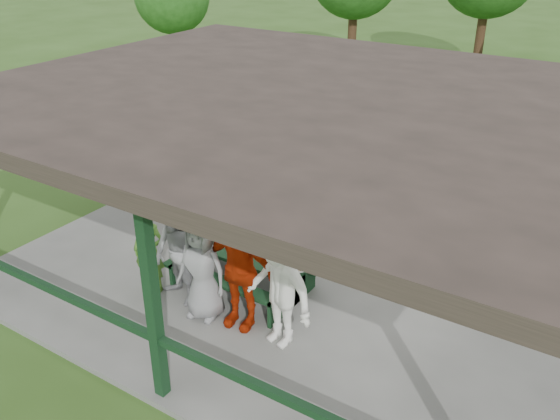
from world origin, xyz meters
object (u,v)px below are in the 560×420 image
Objects in this scene: picnic_table_near at (242,264)px; contestant_white_fedora at (279,288)px; contestant_grey_mid at (202,269)px; contestant_red at (239,269)px; spectator_lblue at (343,187)px; spectator_grey at (423,214)px; spectator_blue at (298,161)px; contestant_grey_left at (176,254)px; picnic_table_far at (302,218)px; farm_trailer at (328,92)px; contestant_green at (149,250)px.

contestant_white_fedora reaches higher than picnic_table_near.
contestant_red reaches higher than contestant_grey_mid.
contestant_grey_mid is 0.98× the size of spectator_lblue.
contestant_white_fedora is 1.29× the size of spectator_grey.
contestant_grey_mid is 1.36m from contestant_white_fedora.
picnic_table_near is at bearing 105.86° from spectator_lblue.
spectator_blue is at bearing 2.56° from spectator_lblue.
contestant_grey_left is 1.03× the size of contestant_grey_mid.
picnic_table_far is 1.35× the size of spectator_blue.
spectator_grey is 0.36× the size of farm_trailer.
contestant_grey_left is at bearing 97.69° from spectator_lblue.
contestant_red is 11.43m from farm_trailer.
contestant_grey_mid is 11.35m from farm_trailer.
spectator_blue reaches higher than contestant_green.
contestant_red reaches higher than contestant_grey_left.
contestant_grey_left is at bearing 176.68° from contestant_red.
contestant_grey_left is 0.89× the size of contestant_white_fedora.
spectator_blue is at bearing 94.53° from contestant_grey_mid.
contestant_grey_left reaches higher than spectator_lblue.
farm_trailer reaches higher than picnic_table_near.
spectator_blue is at bearing 106.20° from picnic_table_near.
contestant_green is at bearing -113.34° from picnic_table_far.
contestant_green is 0.78× the size of contestant_white_fedora.
contestant_grey_mid is at bearing -165.72° from contestant_white_fedora.
contestant_green is 1.01× the size of spectator_grey.
contestant_red is 0.76m from contestant_white_fedora.
picnic_table_near is 1.54× the size of spectator_grey.
contestant_red is 1.29× the size of spectator_grey.
spectator_blue is (-1.00, 3.44, 0.51)m from picnic_table_near.
contestant_white_fedora is 0.46× the size of farm_trailer.
contestant_white_fedora is at bearing -44.64° from farm_trailer.
spectator_lblue reaches higher than farm_trailer.
contestant_grey_left is at bearing 69.70° from spectator_blue.
picnic_table_far is 0.62× the size of farm_trailer.
contestant_green reaches higher than picnic_table_far.
spectator_lblue is at bearing 87.47° from contestant_red.
spectator_lblue reaches higher than contestant_grey_mid.
farm_trailer is (-3.68, 7.80, 0.16)m from picnic_table_far.
spectator_grey is at bearing 22.79° from picnic_table_far.
picnic_table_far is at bearing -44.46° from farm_trailer.
contestant_grey_left is 1.15× the size of spectator_grey.
contestant_white_fedora is 11.79m from farm_trailer.
spectator_grey is 9.01m from farm_trailer.
contestant_grey_mid is 4.49m from spectator_blue.
picnic_table_near is 1.56m from contestant_green.
contestant_green is (-1.26, -0.87, 0.30)m from picnic_table_near.
spectator_lblue reaches higher than picnic_table_near.
contestant_grey_left is at bearing 33.46° from spectator_grey.
spectator_lblue is at bearing 54.30° from contestant_green.
contestant_red is at bearing -10.95° from contestant_green.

